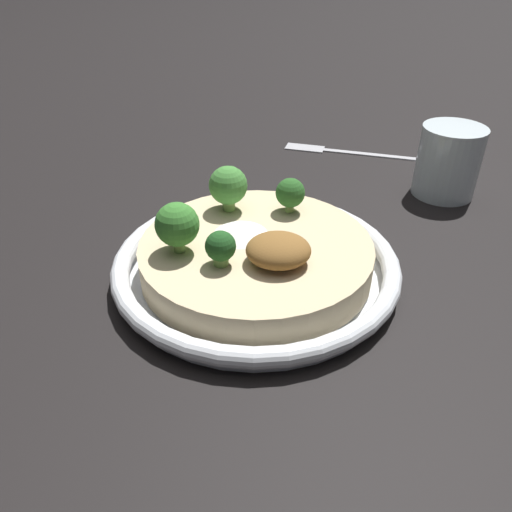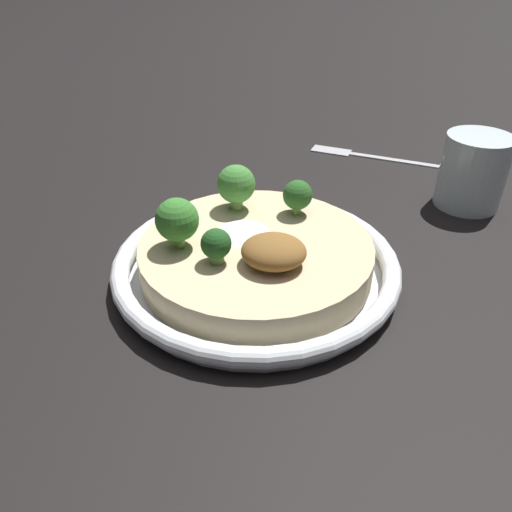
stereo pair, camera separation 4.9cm
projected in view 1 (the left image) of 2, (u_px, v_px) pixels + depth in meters
The scene contains 10 objects.
ground_plane at pixel (256, 275), 0.50m from camera, with size 6.00×6.00×0.00m, color black.
risotto_bowl at pixel (256, 261), 0.49m from camera, with size 0.28×0.28×0.04m.
cheese_sprinkle at pixel (241, 230), 0.49m from camera, with size 0.05×0.05×0.01m.
crispy_onion_garnish at pixel (278, 250), 0.45m from camera, with size 0.06×0.05×0.03m.
broccoli_back at pixel (221, 247), 0.44m from camera, with size 0.03×0.03×0.03m.
broccoli_front at pixel (290, 193), 0.52m from camera, with size 0.03×0.03×0.04m.
broccoli_front_right at pixel (228, 186), 0.52m from camera, with size 0.04×0.04×0.05m.
broccoli_back_right at pixel (177, 225), 0.45m from camera, with size 0.04×0.04×0.05m.
drinking_glass at pixel (448, 162), 0.63m from camera, with size 0.08×0.08×0.09m.
fork_utensil at pixel (335, 150), 0.77m from camera, with size 0.20×0.07×0.00m.
Camera 1 is at (-0.01, 0.41, 0.30)m, focal length 35.00 mm.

